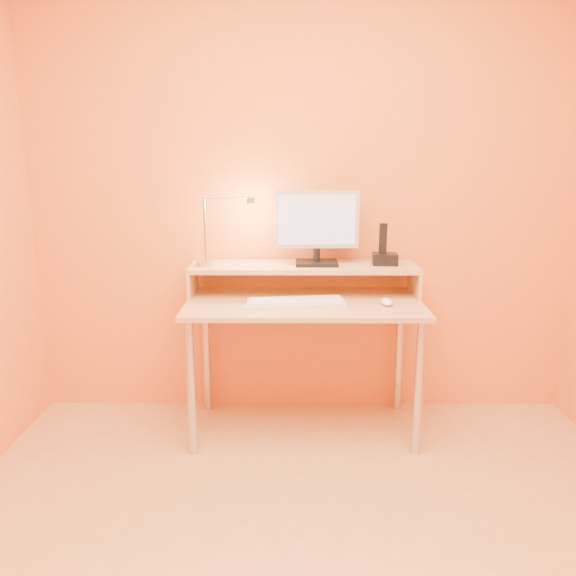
{
  "coord_description": "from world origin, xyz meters",
  "views": [
    {
      "loc": [
        -0.07,
        -1.59,
        1.47
      ],
      "look_at": [
        -0.08,
        1.13,
        0.8
      ],
      "focal_mm": 35.02,
      "sensor_mm": 36.0,
      "label": 1
    }
  ],
  "objects_px": {
    "remote_control": "(252,304)",
    "keyboard": "(296,303)",
    "monitor_panel": "(317,219)",
    "lamp_base": "(206,263)",
    "mouse": "(387,302)",
    "phone_dock": "(385,259)"
  },
  "relations": [
    {
      "from": "lamp_base",
      "to": "keyboard",
      "type": "distance_m",
      "value": 0.54
    },
    {
      "from": "lamp_base",
      "to": "mouse",
      "type": "distance_m",
      "value": 0.95
    },
    {
      "from": "phone_dock",
      "to": "keyboard",
      "type": "distance_m",
      "value": 0.56
    },
    {
      "from": "mouse",
      "to": "lamp_base",
      "type": "bearing_deg",
      "value": 164.45
    },
    {
      "from": "monitor_panel",
      "to": "remote_control",
      "type": "xyz_separation_m",
      "value": [
        -0.33,
        -0.26,
        -0.39
      ]
    },
    {
      "from": "lamp_base",
      "to": "mouse",
      "type": "xyz_separation_m",
      "value": [
        0.92,
        -0.2,
        -0.16
      ]
    },
    {
      "from": "remote_control",
      "to": "phone_dock",
      "type": "bearing_deg",
      "value": 26.45
    },
    {
      "from": "monitor_panel",
      "to": "keyboard",
      "type": "xyz_separation_m",
      "value": [
        -0.11,
        -0.25,
        -0.39
      ]
    },
    {
      "from": "lamp_base",
      "to": "phone_dock",
      "type": "xyz_separation_m",
      "value": [
        0.94,
        0.03,
        0.02
      ]
    },
    {
      "from": "keyboard",
      "to": "mouse",
      "type": "xyz_separation_m",
      "value": [
        0.45,
        0.01,
        0.01
      ]
    },
    {
      "from": "keyboard",
      "to": "remote_control",
      "type": "xyz_separation_m",
      "value": [
        -0.22,
        -0.01,
        -0.0
      ]
    },
    {
      "from": "monitor_panel",
      "to": "mouse",
      "type": "relative_size",
      "value": 4.41
    },
    {
      "from": "lamp_base",
      "to": "remote_control",
      "type": "bearing_deg",
      "value": -41.22
    },
    {
      "from": "phone_dock",
      "to": "remote_control",
      "type": "height_order",
      "value": "phone_dock"
    },
    {
      "from": "lamp_base",
      "to": "keyboard",
      "type": "bearing_deg",
      "value": -23.62
    },
    {
      "from": "monitor_panel",
      "to": "lamp_base",
      "type": "xyz_separation_m",
      "value": [
        -0.58,
        -0.04,
        -0.23
      ]
    },
    {
      "from": "remote_control",
      "to": "monitor_panel",
      "type": "bearing_deg",
      "value": 44.79
    },
    {
      "from": "monitor_panel",
      "to": "keyboard",
      "type": "distance_m",
      "value": 0.47
    },
    {
      "from": "lamp_base",
      "to": "remote_control",
      "type": "relative_size",
      "value": 0.57
    },
    {
      "from": "phone_dock",
      "to": "remote_control",
      "type": "relative_size",
      "value": 0.74
    },
    {
      "from": "remote_control",
      "to": "keyboard",
      "type": "bearing_deg",
      "value": 10.2
    },
    {
      "from": "keyboard",
      "to": "mouse",
      "type": "bearing_deg",
      "value": -5.6
    }
  ]
}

